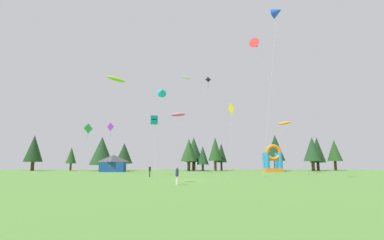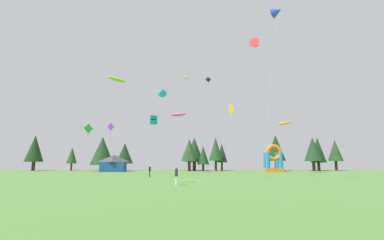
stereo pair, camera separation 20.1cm
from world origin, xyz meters
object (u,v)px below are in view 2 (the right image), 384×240
kite_white_parafoil (186,78)px  kite_pink_parafoil (178,115)px  kite_black_diamond (208,81)px  inflatable_blue_arch (273,161)px  person_near_camera (150,170)px  kite_lime_parafoil (116,79)px  kite_blue_delta (277,12)px  kite_green_diamond (88,129)px  kite_red_delta (256,45)px  person_left_edge (176,174)px  kite_purple_diamond (111,128)px  kite_cyan_delta (162,91)px  kite_orange_parafoil (285,123)px  kite_teal_box (154,120)px  kite_yellow_diamond (232,109)px  festival_tent (114,163)px

kite_white_parafoil → kite_pink_parafoil: kite_white_parafoil is taller
kite_black_diamond → inflatable_blue_arch: bearing=45.7°
kite_pink_parafoil → person_near_camera: kite_pink_parafoil is taller
kite_lime_parafoil → kite_blue_delta: (26.94, -13.00, 6.33)m
kite_white_parafoil → kite_green_diamond: bearing=-165.6°
kite_red_delta → person_near_camera: size_ratio=15.35×
kite_blue_delta → person_left_edge: kite_blue_delta is taller
kite_purple_diamond → kite_red_delta: size_ratio=0.35×
kite_white_parafoil → kite_red_delta: size_ratio=0.70×
kite_cyan_delta → kite_purple_diamond: (-9.00, -9.43, -9.77)m
kite_orange_parafoil → kite_blue_delta: kite_blue_delta is taller
person_left_edge → kite_white_parafoil: bearing=145.5°
kite_white_parafoil → kite_black_diamond: (4.27, -1.43, -1.09)m
kite_purple_diamond → kite_green_diamond: (-2.82, -4.99, -0.92)m
kite_teal_box → person_left_edge: kite_teal_box is taller
kite_green_diamond → inflatable_blue_arch: kite_green_diamond is taller
kite_yellow_diamond → person_left_edge: (-7.81, -13.69, -9.48)m
kite_lime_parafoil → kite_white_parafoil: kite_white_parafoil is taller
kite_yellow_diamond → kite_blue_delta: size_ratio=0.45×
kite_cyan_delta → person_left_edge: size_ratio=10.86×
kite_lime_parafoil → person_near_camera: (7.57, -5.46, -16.79)m
kite_yellow_diamond → kite_green_diamond: (-25.37, 7.47, -2.28)m
kite_orange_parafoil → person_near_camera: 25.55m
kite_white_parafoil → kite_orange_parafoil: bearing=-14.0°
kite_red_delta → kite_orange_parafoil: bearing=-62.6°
kite_lime_parafoil → kite_white_parafoil: 13.84m
kite_cyan_delta → kite_black_diamond: size_ratio=1.07×
kite_pink_parafoil → person_near_camera: 21.39m
kite_blue_delta → kite_red_delta: size_ratio=0.88×
inflatable_blue_arch → kite_red_delta: bearing=-114.8°
kite_orange_parafoil → kite_pink_parafoil: bearing=148.3°
kite_black_diamond → kite_green_diamond: bearing=-171.9°
kite_purple_diamond → kite_pink_parafoil: (12.97, 7.50, 3.85)m
kite_black_diamond → kite_purple_diamond: size_ratio=1.91×
kite_teal_box → festival_tent: size_ratio=1.33×
kite_purple_diamond → kite_orange_parafoil: bearing=-8.4°
kite_white_parafoil → kite_pink_parafoil: 10.25m
kite_white_parafoil → kite_cyan_delta: bearing=121.4°
kite_lime_parafoil → kite_red_delta: size_ratio=0.66×
kite_yellow_diamond → kite_red_delta: size_ratio=0.40×
person_near_camera → kite_white_parafoil: bearing=-33.8°
kite_cyan_delta → kite_purple_diamond: 16.29m
kite_cyan_delta → kite_teal_box: bearing=-85.1°
kite_black_diamond → person_near_camera: size_ratio=10.23×
kite_red_delta → kite_green_diamond: bearing=-168.8°
kite_pink_parafoil → kite_white_parafoil: bearing=-75.6°
kite_teal_box → kite_red_delta: bearing=54.3°
kite_white_parafoil → kite_red_delta: (14.74, 1.88, 7.90)m
kite_orange_parafoil → kite_white_parafoil: 21.04m
kite_cyan_delta → festival_tent: (-12.48, 5.51, -16.90)m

